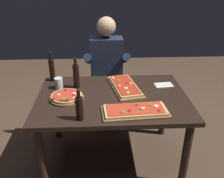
{
  "coord_description": "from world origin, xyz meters",
  "views": [
    {
      "loc": [
        -0.1,
        -2.02,
        1.82
      ],
      "look_at": [
        0.0,
        0.05,
        0.79
      ],
      "focal_mm": 39.32,
      "sensor_mm": 36.0,
      "label": 1
    }
  ],
  "objects_px": {
    "oil_bottle_amber": "(79,108)",
    "wine_bottle_dark": "(52,69)",
    "diner_chair": "(107,82)",
    "pizza_round_far": "(67,97)",
    "pizza_rectangular_left": "(125,86)",
    "pizza_rectangular_front": "(135,111)",
    "dining_table": "(112,105)",
    "seated_diner": "(107,67)",
    "tumbler_near_camera": "(59,84)",
    "vinegar_bottle_green": "(76,75)"
  },
  "relations": [
    {
      "from": "oil_bottle_amber",
      "to": "wine_bottle_dark",
      "type": "bearing_deg",
      "value": 113.83
    },
    {
      "from": "wine_bottle_dark",
      "to": "diner_chair",
      "type": "height_order",
      "value": "wine_bottle_dark"
    },
    {
      "from": "pizza_round_far",
      "to": "pizza_rectangular_left",
      "type": "bearing_deg",
      "value": 19.21
    },
    {
      "from": "pizza_rectangular_front",
      "to": "dining_table",
      "type": "bearing_deg",
      "value": 119.86
    },
    {
      "from": "oil_bottle_amber",
      "to": "dining_table",
      "type": "bearing_deg",
      "value": 53.82
    },
    {
      "from": "dining_table",
      "to": "seated_diner",
      "type": "relative_size",
      "value": 1.05
    },
    {
      "from": "dining_table",
      "to": "pizza_rectangular_front",
      "type": "height_order",
      "value": "pizza_rectangular_front"
    },
    {
      "from": "oil_bottle_amber",
      "to": "seated_diner",
      "type": "height_order",
      "value": "seated_diner"
    },
    {
      "from": "pizza_round_far",
      "to": "tumbler_near_camera",
      "type": "bearing_deg",
      "value": 114.32
    },
    {
      "from": "wine_bottle_dark",
      "to": "dining_table",
      "type": "bearing_deg",
      "value": -32.59
    },
    {
      "from": "pizza_rectangular_left",
      "to": "seated_diner",
      "type": "bearing_deg",
      "value": 105.95
    },
    {
      "from": "dining_table",
      "to": "pizza_rectangular_front",
      "type": "distance_m",
      "value": 0.37
    },
    {
      "from": "oil_bottle_amber",
      "to": "pizza_rectangular_left",
      "type": "bearing_deg",
      "value": 52.91
    },
    {
      "from": "dining_table",
      "to": "vinegar_bottle_green",
      "type": "distance_m",
      "value": 0.46
    },
    {
      "from": "pizza_rectangular_front",
      "to": "diner_chair",
      "type": "relative_size",
      "value": 0.65
    },
    {
      "from": "vinegar_bottle_green",
      "to": "seated_diner",
      "type": "bearing_deg",
      "value": 59.14
    },
    {
      "from": "pizza_round_far",
      "to": "tumbler_near_camera",
      "type": "xyz_separation_m",
      "value": [
        -0.1,
        0.22,
        0.03
      ]
    },
    {
      "from": "seated_diner",
      "to": "diner_chair",
      "type": "bearing_deg",
      "value": 90.0
    },
    {
      "from": "dining_table",
      "to": "wine_bottle_dark",
      "type": "distance_m",
      "value": 0.76
    },
    {
      "from": "pizza_rectangular_front",
      "to": "wine_bottle_dark",
      "type": "xyz_separation_m",
      "value": [
        -0.79,
        0.69,
        0.11
      ]
    },
    {
      "from": "vinegar_bottle_green",
      "to": "pizza_rectangular_left",
      "type": "bearing_deg",
      "value": -5.24
    },
    {
      "from": "pizza_round_far",
      "to": "vinegar_bottle_green",
      "type": "relative_size",
      "value": 1.01
    },
    {
      "from": "pizza_rectangular_left",
      "to": "seated_diner",
      "type": "relative_size",
      "value": 0.43
    },
    {
      "from": "pizza_rectangular_front",
      "to": "oil_bottle_amber",
      "type": "xyz_separation_m",
      "value": [
        -0.45,
        -0.07,
        0.08
      ]
    },
    {
      "from": "pizza_rectangular_left",
      "to": "vinegar_bottle_green",
      "type": "distance_m",
      "value": 0.49
    },
    {
      "from": "dining_table",
      "to": "oil_bottle_amber",
      "type": "xyz_separation_m",
      "value": [
        -0.27,
        -0.37,
        0.2
      ]
    },
    {
      "from": "oil_bottle_amber",
      "to": "vinegar_bottle_green",
      "type": "height_order",
      "value": "vinegar_bottle_green"
    },
    {
      "from": "pizza_rectangular_left",
      "to": "pizza_round_far",
      "type": "xyz_separation_m",
      "value": [
        -0.55,
        -0.19,
        0.0
      ]
    },
    {
      "from": "tumbler_near_camera",
      "to": "seated_diner",
      "type": "xyz_separation_m",
      "value": [
        0.49,
        0.54,
        -0.05
      ]
    },
    {
      "from": "pizza_rectangular_front",
      "to": "pizza_rectangular_left",
      "type": "xyz_separation_m",
      "value": [
        -0.04,
        0.47,
        -0.0
      ]
    },
    {
      "from": "pizza_rectangular_left",
      "to": "pizza_round_far",
      "type": "relative_size",
      "value": 1.81
    },
    {
      "from": "pizza_round_far",
      "to": "pizza_rectangular_front",
      "type": "bearing_deg",
      "value": -24.95
    },
    {
      "from": "wine_bottle_dark",
      "to": "tumbler_near_camera",
      "type": "xyz_separation_m",
      "value": [
        0.09,
        -0.19,
        -0.08
      ]
    },
    {
      "from": "pizza_round_far",
      "to": "seated_diner",
      "type": "relative_size",
      "value": 0.24
    },
    {
      "from": "pizza_rectangular_front",
      "to": "pizza_round_far",
      "type": "relative_size",
      "value": 1.79
    },
    {
      "from": "pizza_rectangular_front",
      "to": "pizza_round_far",
      "type": "xyz_separation_m",
      "value": [
        -0.59,
        0.28,
        0.0
      ]
    },
    {
      "from": "oil_bottle_amber",
      "to": "tumbler_near_camera",
      "type": "xyz_separation_m",
      "value": [
        -0.25,
        0.57,
        -0.06
      ]
    },
    {
      "from": "oil_bottle_amber",
      "to": "tumbler_near_camera",
      "type": "height_order",
      "value": "oil_bottle_amber"
    },
    {
      "from": "pizza_rectangular_left",
      "to": "seated_diner",
      "type": "xyz_separation_m",
      "value": [
        -0.16,
        0.57,
        -0.02
      ]
    },
    {
      "from": "dining_table",
      "to": "tumbler_near_camera",
      "type": "distance_m",
      "value": 0.57
    },
    {
      "from": "dining_table",
      "to": "pizza_rectangular_front",
      "type": "xyz_separation_m",
      "value": [
        0.17,
        -0.3,
        0.11
      ]
    },
    {
      "from": "pizza_round_far",
      "to": "seated_diner",
      "type": "xyz_separation_m",
      "value": [
        0.39,
        0.76,
        -0.02
      ]
    },
    {
      "from": "pizza_rectangular_front",
      "to": "wine_bottle_dark",
      "type": "relative_size",
      "value": 1.79
    },
    {
      "from": "pizza_round_far",
      "to": "oil_bottle_amber",
      "type": "bearing_deg",
      "value": -67.29
    },
    {
      "from": "pizza_rectangular_left",
      "to": "pizza_round_far",
      "type": "height_order",
      "value": "same"
    },
    {
      "from": "pizza_rectangular_front",
      "to": "pizza_round_far",
      "type": "height_order",
      "value": "same"
    },
    {
      "from": "tumbler_near_camera",
      "to": "dining_table",
      "type": "bearing_deg",
      "value": -20.72
    },
    {
      "from": "dining_table",
      "to": "seated_diner",
      "type": "height_order",
      "value": "seated_diner"
    },
    {
      "from": "pizza_rectangular_front",
      "to": "vinegar_bottle_green",
      "type": "distance_m",
      "value": 0.74
    },
    {
      "from": "pizza_round_far",
      "to": "vinegar_bottle_green",
      "type": "height_order",
      "value": "vinegar_bottle_green"
    }
  ]
}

